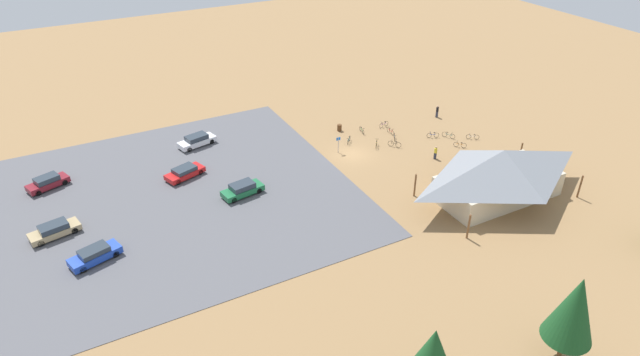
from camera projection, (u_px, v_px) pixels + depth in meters
The scene contains 26 objects.
ground at pixel (352, 154), 66.71m from camera, with size 160.00×160.00×0.00m, color #937047.
parking_lot_asphalt at pixel (161, 200), 57.79m from camera, with size 40.08×35.60×0.05m, color #56565B.
bike_pavilion at pixel (500, 171), 56.82m from camera, with size 15.88×8.92×5.69m.
trash_bin at pixel (339, 128), 72.16m from camera, with size 0.60×0.60×0.90m, color brown.
lot_sign at pixel (338, 142), 66.39m from camera, with size 0.56×0.08×2.20m.
pine_west at pixel (432, 356), 33.76m from camera, with size 3.43×3.43×7.19m.
pine_east at pixel (574, 309), 36.99m from camera, with size 3.52×3.52×7.83m.
bicycle_teal_by_bin at pixel (349, 140), 69.20m from camera, with size 1.23×1.32×0.82m.
bicycle_purple_edge_north at pixel (384, 124), 73.20m from camera, with size 1.67×0.52×0.83m.
bicycle_white_yard_front at pixel (473, 137), 70.08m from camera, with size 1.40×1.00×0.75m.
bicycle_silver_back_row at pixel (394, 137), 70.05m from camera, with size 0.92×1.37×0.74m.
bicycle_green_lone_west at pixel (362, 130), 71.72m from camera, with size 0.49×1.65×0.79m.
bicycle_yellow_near_sign at pixel (376, 144), 68.24m from camera, with size 1.09×1.43×0.91m.
bicycle_orange_yard_left at pixel (460, 145), 68.12m from camera, with size 1.13×1.23×0.84m.
bicycle_red_yard_center at pixel (390, 131), 71.48m from camera, with size 0.48×1.68×0.83m.
bicycle_black_mid_cluster at pixel (395, 144), 68.19m from camera, with size 1.14×1.37×0.87m.
bicycle_blue_yard_right at pixel (433, 135), 70.45m from camera, with size 1.52×0.72×0.84m.
bicycle_teal_front_row at pixel (448, 135), 70.41m from camera, with size 0.93×1.58×0.81m.
car_blue_by_curb at pixel (95, 255), 48.83m from camera, with size 4.87×3.02×1.38m.
car_maroon_inner_stall at pixel (48, 182), 59.59m from camera, with size 4.68×3.11×1.41m.
car_green_front_row at pixel (243, 189), 58.35m from camera, with size 4.80×2.56×1.42m.
car_red_near_entry at pixel (185, 172), 61.60m from camera, with size 4.84×3.27×1.25m.
car_tan_back_corner at pixel (54, 230), 52.04m from camera, with size 4.90×2.73×1.36m.
car_white_end_stall at pixel (197, 140), 68.26m from camera, with size 5.06×2.90×1.44m.
visitor_at_bikes at pixel (437, 111), 75.66m from camera, with size 0.39×0.36×1.75m.
visitor_by_pavilion at pixel (436, 152), 65.30m from camera, with size 0.40×0.36×1.69m.
Camera 1 is at (30.93, 50.00, 31.89)m, focal length 30.26 mm.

